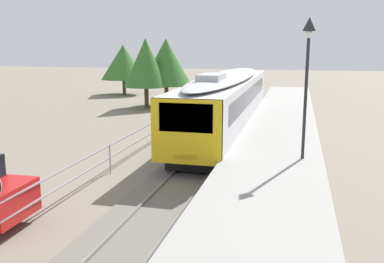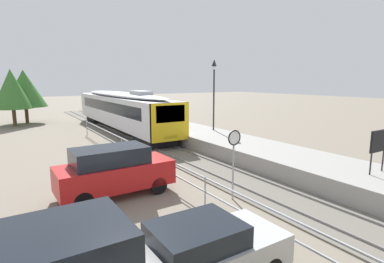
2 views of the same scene
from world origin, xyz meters
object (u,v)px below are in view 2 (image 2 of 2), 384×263
object	(u,v)px
commuter_train	(121,108)
platform_lamp_mid_platform	(214,81)
parked_hatchback_silver	(203,252)
platform_notice_board	(379,142)
speed_limit_sign	(234,147)
parked_suv_red	(114,170)

from	to	relation	value
commuter_train	platform_lamp_mid_platform	size ratio (longest dim) A/B	3.66
parked_hatchback_silver	platform_lamp_mid_platform	bearing A→B (deg)	52.95
platform_notice_board	speed_limit_sign	xyz separation A→B (m)	(-5.40, 2.68, -0.06)
platform_lamp_mid_platform	speed_limit_sign	distance (m)	11.85
speed_limit_sign	parked_hatchback_silver	world-z (taller)	speed_limit_sign
parked_suv_red	parked_hatchback_silver	bearing A→B (deg)	-90.03
commuter_train	parked_hatchback_silver	bearing A→B (deg)	-104.57
platform_lamp_mid_platform	parked_hatchback_silver	xyz separation A→B (m)	(-10.05, -13.31, -3.83)
parked_hatchback_silver	parked_suv_red	xyz separation A→B (m)	(0.00, 6.45, 0.27)
commuter_train	platform_notice_board	world-z (taller)	commuter_train
commuter_train	parked_hatchback_silver	distance (m)	22.53
speed_limit_sign	parked_hatchback_silver	bearing A→B (deg)	-137.43
commuter_train	speed_limit_sign	world-z (taller)	commuter_train
parked_hatchback_silver	platform_notice_board	bearing A→B (deg)	5.26
platform_lamp_mid_platform	parked_suv_red	size ratio (longest dim) A/B	1.15
platform_notice_board	speed_limit_sign	size ratio (longest dim) A/B	0.64
platform_notice_board	parked_hatchback_silver	size ratio (longest dim) A/B	0.45
platform_notice_board	speed_limit_sign	bearing A→B (deg)	153.58
commuter_train	platform_notice_board	bearing A→B (deg)	-80.27
parked_hatchback_silver	commuter_train	bearing A→B (deg)	75.43
commuter_train	parked_suv_red	distance (m)	16.36
platform_notice_board	platform_lamp_mid_platform	bearing A→B (deg)	86.30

